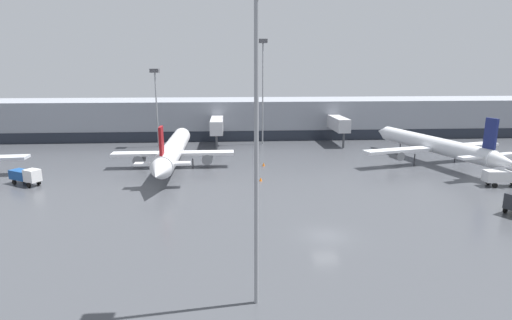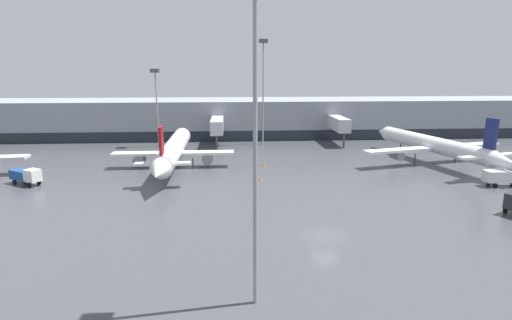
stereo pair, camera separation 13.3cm
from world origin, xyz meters
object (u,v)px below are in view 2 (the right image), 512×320
at_px(parked_jet_0, 434,145).
at_px(apron_light_mast_0, 263,64).
at_px(traffic_cone_1, 264,164).
at_px(apron_light_mast_2, 255,51).
at_px(apron_light_mast_1, 156,85).
at_px(parked_jet_2, 173,150).
at_px(traffic_cone_0, 261,179).
at_px(service_truck_2, 505,176).
at_px(service_truck_1, 26,175).

height_order(parked_jet_0, apron_light_mast_0, apron_light_mast_0).
bearing_deg(traffic_cone_1, apron_light_mast_2, -95.73).
bearing_deg(traffic_cone_1, apron_light_mast_1, 137.72).
xyz_separation_m(parked_jet_0, parked_jet_2, (-45.21, 0.25, -0.30)).
distance_m(parked_jet_0, apron_light_mast_2, 54.96).
relative_size(traffic_cone_0, traffic_cone_1, 0.93).
bearing_deg(traffic_cone_0, apron_light_mast_1, 124.79).
height_order(apron_light_mast_0, apron_light_mast_2, apron_light_mast_2).
distance_m(parked_jet_0, service_truck_2, 14.69).
relative_size(traffic_cone_0, apron_light_mast_2, 0.02).
relative_size(parked_jet_0, service_truck_1, 6.11).
relative_size(parked_jet_0, service_truck_2, 5.71).
distance_m(traffic_cone_1, apron_light_mast_0, 26.65).
bearing_deg(parked_jet_0, traffic_cone_0, 92.54).
distance_m(apron_light_mast_1, apron_light_mast_2, 62.43).
distance_m(parked_jet_0, traffic_cone_1, 30.10).
xyz_separation_m(service_truck_1, traffic_cone_0, (33.85, -0.37, -1.13)).
height_order(traffic_cone_0, apron_light_mast_0, apron_light_mast_0).
distance_m(parked_jet_2, service_truck_1, 21.87).
bearing_deg(parked_jet_2, apron_light_mast_2, -165.16).
relative_size(traffic_cone_1, apron_light_mast_1, 0.04).
xyz_separation_m(parked_jet_2, apron_light_mast_1, (-5.70, 18.95, 10.06)).
distance_m(service_truck_1, apron_light_mast_2, 47.33).
height_order(service_truck_1, traffic_cone_1, service_truck_1).
bearing_deg(apron_light_mast_2, traffic_cone_1, 84.27).
xyz_separation_m(parked_jet_0, traffic_cone_0, (-31.21, -9.17, -3.04)).
distance_m(parked_jet_2, service_truck_2, 50.47).
relative_size(parked_jet_2, apron_light_mast_0, 1.57).
distance_m(service_truck_1, apron_light_mast_1, 33.46).
relative_size(parked_jet_2, service_truck_1, 6.64).
bearing_deg(apron_light_mast_2, parked_jet_0, 50.12).
height_order(service_truck_2, apron_light_mast_0, apron_light_mast_0).
xyz_separation_m(traffic_cone_0, apron_light_mast_1, (-19.70, 28.36, 12.80)).
relative_size(service_truck_1, traffic_cone_0, 9.48).
bearing_deg(traffic_cone_1, apron_light_mast_0, 85.62).
bearing_deg(parked_jet_2, traffic_cone_0, -124.30).
distance_m(parked_jet_0, apron_light_mast_0, 37.76).
height_order(service_truck_1, traffic_cone_0, service_truck_1).
relative_size(service_truck_2, traffic_cone_1, 9.43).
bearing_deg(service_truck_2, apron_light_mast_0, 135.06).
relative_size(parked_jet_0, apron_light_mast_1, 1.98).
distance_m(parked_jet_0, service_truck_1, 65.67).
xyz_separation_m(apron_light_mast_0, apron_light_mast_1, (-22.53, -1.47, -4.14)).
bearing_deg(service_truck_1, service_truck_2, 26.27).
bearing_deg(parked_jet_0, service_truck_2, 178.49).
xyz_separation_m(traffic_cone_0, traffic_cone_1, (1.26, 9.30, 0.02)).
distance_m(service_truck_2, traffic_cone_1, 36.07).
bearing_deg(traffic_cone_1, service_truck_1, -165.73).
bearing_deg(parked_jet_2, service_truck_2, -107.07).
bearing_deg(traffic_cone_0, parked_jet_2, 146.08).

